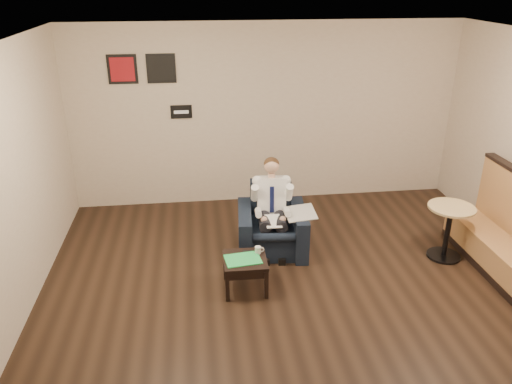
{
  "coord_description": "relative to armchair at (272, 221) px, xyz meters",
  "views": [
    {
      "loc": [
        -1.1,
        -4.46,
        3.41
      ],
      "look_at": [
        -0.39,
        1.2,
        0.91
      ],
      "focal_mm": 35.0,
      "sensor_mm": 36.0,
      "label": 1
    }
  ],
  "objects": [
    {
      "name": "ground",
      "position": [
        0.16,
        -1.32,
        -0.43
      ],
      "size": [
        6.0,
        6.0,
        0.0
      ],
      "primitive_type": "plane",
      "color": "black",
      "rests_on": "ground"
    },
    {
      "name": "wall_back",
      "position": [
        0.16,
        1.68,
        0.97
      ],
      "size": [
        6.0,
        0.02,
        2.8
      ],
      "primitive_type": "cube",
      "color": "beige",
      "rests_on": "ground"
    },
    {
      "name": "ceiling",
      "position": [
        0.16,
        -1.32,
        2.37
      ],
      "size": [
        6.0,
        6.0,
        0.02
      ],
      "primitive_type": "cube",
      "color": "white",
      "rests_on": "wall_back"
    },
    {
      "name": "seating_sign",
      "position": [
        -1.14,
        1.67,
        1.07
      ],
      "size": [
        0.32,
        0.02,
        0.2
      ],
      "primitive_type": "cube",
      "color": "black",
      "rests_on": "wall_back"
    },
    {
      "name": "art_print_left",
      "position": [
        -1.94,
        1.67,
        1.72
      ],
      "size": [
        0.42,
        0.03,
        0.42
      ],
      "primitive_type": "cube",
      "color": "maroon",
      "rests_on": "wall_back"
    },
    {
      "name": "art_print_right",
      "position": [
        -1.39,
        1.67,
        1.72
      ],
      "size": [
        0.42,
        0.03,
        0.42
      ],
      "primitive_type": "cube",
      "color": "black",
      "rests_on": "wall_back"
    },
    {
      "name": "armchair",
      "position": [
        0.0,
        0.0,
        0.0
      ],
      "size": [
        0.96,
        0.96,
        0.86
      ],
      "primitive_type": "cube",
      "rotation": [
        0.0,
        0.0,
        -0.08
      ],
      "color": "black",
      "rests_on": "ground"
    },
    {
      "name": "seated_man",
      "position": [
        -0.01,
        -0.11,
        0.16
      ],
      "size": [
        0.63,
        0.88,
        1.17
      ],
      "primitive_type": null,
      "rotation": [
        0.0,
        0.0,
        -0.08
      ],
      "color": "white",
      "rests_on": "armchair"
    },
    {
      "name": "lap_papers",
      "position": [
        -0.02,
        -0.2,
        0.1
      ],
      "size": [
        0.2,
        0.28,
        0.01
      ],
      "primitive_type": "cube",
      "rotation": [
        0.0,
        0.0,
        -0.01
      ],
      "color": "white",
      "rests_on": "seated_man"
    },
    {
      "name": "newspaper",
      "position": [
        0.35,
        -0.12,
        0.15
      ],
      "size": [
        0.39,
        0.48,
        0.01
      ],
      "primitive_type": "cube",
      "rotation": [
        0.0,
        0.0,
        -0.03
      ],
      "color": "silver",
      "rests_on": "armchair"
    },
    {
      "name": "side_table",
      "position": [
        -0.45,
        -0.87,
        -0.23
      ],
      "size": [
        0.5,
        0.5,
        0.4
      ],
      "primitive_type": "cube",
      "rotation": [
        0.0,
        0.0,
        -0.02
      ],
      "color": "black",
      "rests_on": "ground"
    },
    {
      "name": "green_folder",
      "position": [
        -0.48,
        -0.88,
        -0.02
      ],
      "size": [
        0.44,
        0.34,
        0.01
      ],
      "primitive_type": "cube",
      "rotation": [
        0.0,
        0.0,
        0.12
      ],
      "color": "#2BD961",
      "rests_on": "side_table"
    },
    {
      "name": "coffee_mug",
      "position": [
        -0.29,
        -0.76,
        0.02
      ],
      "size": [
        0.07,
        0.07,
        0.09
      ],
      "primitive_type": "cylinder",
      "rotation": [
        0.0,
        0.0,
        -0.02
      ],
      "color": "white",
      "rests_on": "side_table"
    },
    {
      "name": "smartphone",
      "position": [
        -0.4,
        -0.72,
        -0.02
      ],
      "size": [
        0.14,
        0.09,
        0.01
      ],
      "primitive_type": "cube",
      "rotation": [
        0.0,
        0.0,
        -0.19
      ],
      "color": "black",
      "rests_on": "side_table"
    },
    {
      "name": "cafe_table",
      "position": [
        2.21,
        -0.47,
        -0.07
      ],
      "size": [
        0.77,
        0.77,
        0.73
      ],
      "primitive_type": "cylinder",
      "rotation": [
        0.0,
        0.0,
        -0.4
      ],
      "color": "tan",
      "rests_on": "ground"
    }
  ]
}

